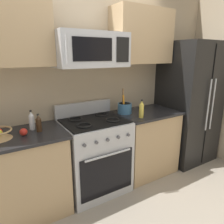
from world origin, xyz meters
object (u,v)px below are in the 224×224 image
(refrigerator, at_px, (188,103))
(bottle_oil, at_px, (141,109))
(utensil_crock, at_px, (125,108))
(bottle_soy, at_px, (39,124))
(microwave, at_px, (91,50))
(bottle_vinegar, at_px, (32,121))
(range_oven, at_px, (95,155))
(apple_loose, at_px, (24,132))

(refrigerator, xyz_separation_m, bottle_oil, (-1.09, -0.15, 0.08))
(utensil_crock, distance_m, bottle_soy, 1.15)
(microwave, xyz_separation_m, bottle_oil, (0.58, -0.20, -0.71))
(refrigerator, height_order, bottle_vinegar, refrigerator)
(range_oven, distance_m, bottle_vinegar, 0.87)
(range_oven, height_order, bottle_oil, bottle_oil)
(apple_loose, bearing_deg, refrigerator, 0.58)
(refrigerator, height_order, bottle_oil, refrigerator)
(bottle_vinegar, xyz_separation_m, bottle_soy, (0.05, -0.10, -0.01))
(range_oven, bearing_deg, utensil_crock, 10.84)
(refrigerator, xyz_separation_m, apple_loose, (-2.46, -0.02, 0.01))
(refrigerator, bearing_deg, bottle_vinegar, 177.42)
(microwave, xyz_separation_m, bottle_vinegar, (-0.68, 0.06, -0.72))
(bottle_vinegar, bearing_deg, range_oven, -7.46)
(bottle_vinegar, xyz_separation_m, bottle_oil, (1.27, -0.26, 0.01))
(utensil_crock, distance_m, bottle_vinegar, 1.20)
(microwave, height_order, bottle_oil, microwave)
(utensil_crock, bearing_deg, refrigerator, -5.73)
(refrigerator, distance_m, bottle_soy, 2.31)
(microwave, distance_m, bottle_oil, 0.94)
(bottle_vinegar, height_order, bottle_oil, bottle_oil)
(microwave, bearing_deg, bottle_soy, -176.78)
(range_oven, relative_size, utensil_crock, 3.22)
(range_oven, bearing_deg, bottle_soy, -179.27)
(bottle_vinegar, bearing_deg, microwave, -5.17)
(microwave, bearing_deg, bottle_oil, -18.85)
(apple_loose, relative_size, bottle_oil, 0.32)
(bottle_soy, bearing_deg, apple_loose, -167.72)
(range_oven, height_order, bottle_vinegar, bottle_vinegar)
(utensil_crock, xyz_separation_m, apple_loose, (-1.31, -0.14, -0.04))
(microwave, distance_m, bottle_soy, 0.97)
(bottle_soy, bearing_deg, range_oven, 0.73)
(range_oven, xyz_separation_m, bottle_oil, (0.58, -0.17, 0.54))
(range_oven, distance_m, utensil_crock, 0.74)
(range_oven, height_order, utensil_crock, utensil_crock)
(range_oven, bearing_deg, apple_loose, -176.95)
(bottle_oil, bearing_deg, range_oven, 163.59)
(bottle_soy, bearing_deg, bottle_oil, -7.68)
(utensil_crock, distance_m, apple_loose, 1.31)
(range_oven, distance_m, apple_loose, 0.92)
(apple_loose, bearing_deg, microwave, 5.04)
(apple_loose, xyz_separation_m, bottle_oil, (1.37, -0.13, 0.07))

